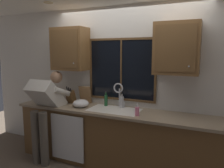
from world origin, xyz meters
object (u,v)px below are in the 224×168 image
person_standing (46,106)px  knife_block (71,97)px  bottle_tall_clear (106,100)px  soap_dispenser (137,111)px  mixing_bowl (81,103)px  bottle_green_glass (122,102)px  cutting_board (85,95)px

person_standing → knife_block: bearing=59.9°
person_standing → bottle_tall_clear: person_standing is taller
soap_dispenser → mixing_bowl: bearing=174.7°
knife_block → bottle_green_glass: bearing=3.8°
mixing_bowl → soap_dispenser: 1.00m
person_standing → mixing_bowl: person_standing is taller
knife_block → bottle_green_glass: knife_block is taller
knife_block → cutting_board: knife_block is taller
cutting_board → bottle_green_glass: size_ratio=1.26×
person_standing → bottle_green_glass: 1.25m
soap_dispenser → knife_block: bearing=168.7°
mixing_bowl → knife_block: bearing=151.6°
soap_dispenser → cutting_board: bearing=160.8°
mixing_bowl → bottle_tall_clear: bearing=34.6°
soap_dispenser → bottle_tall_clear: 0.73m
person_standing → soap_dispenser: bearing=4.7°
knife_block → mixing_bowl: size_ratio=1.23×
bottle_tall_clear → person_standing: bearing=-152.6°
mixing_bowl → bottle_tall_clear: 0.42m
person_standing → bottle_tall_clear: bearing=27.4°
knife_block → mixing_bowl: (0.31, -0.17, -0.05)m
mixing_bowl → soap_dispenser: bearing=-5.3°
bottle_green_glass → bottle_tall_clear: (-0.29, 0.01, 0.00)m
mixing_bowl → person_standing: bearing=-157.8°
person_standing → soap_dispenser: person_standing is taller
bottle_green_glass → cutting_board: bearing=175.9°
knife_block → bottle_tall_clear: bearing=6.1°
cutting_board → bottle_green_glass: 0.72m
cutting_board → soap_dispenser: cutting_board is taller
knife_block → bottle_tall_clear: 0.66m
cutting_board → mixing_bowl: size_ratio=1.15×
soap_dispenser → bottle_tall_clear: bearing=153.0°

